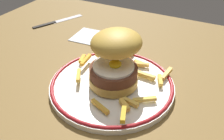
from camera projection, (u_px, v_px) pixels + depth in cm
name	position (u px, v px, depth cm)	size (l,w,h in cm)	color
ground_plane	(130.00, 110.00, 50.70)	(118.50, 95.17, 4.00)	brown
dinner_plate	(112.00, 84.00, 53.14)	(26.75, 26.75, 1.60)	white
burger	(115.00, 57.00, 50.03)	(12.39, 13.25, 11.56)	gold
fries_pile	(124.00, 77.00, 53.09)	(21.59, 24.44, 2.49)	gold
knife	(54.00, 22.00, 81.88)	(8.98, 16.94, 0.70)	black
napkin	(92.00, 37.00, 73.11)	(10.90, 9.44, 0.40)	silver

